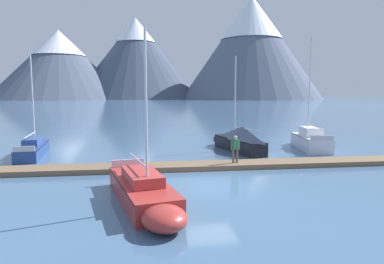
% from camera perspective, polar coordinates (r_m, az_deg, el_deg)
% --- Properties ---
extents(ground_plane, '(700.00, 700.00, 0.00)m').
position_cam_1_polar(ground_plane, '(17.19, 3.01, -8.97)').
color(ground_plane, '#426689').
extents(mountain_west_summit, '(87.08, 87.08, 44.18)m').
position_cam_1_polar(mountain_west_summit, '(241.23, -21.22, 10.58)').
color(mountain_west_summit, '#4C566B').
rests_on(mountain_west_summit, ground).
extents(mountain_central_massif, '(85.82, 85.82, 55.33)m').
position_cam_1_polar(mountain_central_massif, '(245.64, -9.32, 12.12)').
color(mountain_central_massif, '#424C60').
rests_on(mountain_central_massif, ground).
extents(mountain_shoulder_ridge, '(92.88, 92.88, 67.07)m').
position_cam_1_polar(mountain_shoulder_ridge, '(236.93, 9.83, 13.97)').
color(mountain_shoulder_ridge, slate).
rests_on(mountain_shoulder_ridge, ground).
extents(dock, '(28.86, 2.28, 0.30)m').
position_cam_1_polar(dock, '(20.97, 0.82, -5.67)').
color(dock, brown).
rests_on(dock, ground).
extents(sailboat_nearest_berth, '(2.16, 7.50, 7.39)m').
position_cam_1_polar(sailboat_nearest_berth, '(28.01, -24.79, -2.35)').
color(sailboat_nearest_berth, navy).
rests_on(sailboat_nearest_berth, ground).
extents(sailboat_second_berth, '(3.27, 7.67, 7.06)m').
position_cam_1_polar(sailboat_second_berth, '(14.42, -7.93, -9.85)').
color(sailboat_second_berth, '#B2332D').
rests_on(sailboat_second_berth, ground).
extents(sailboat_mid_dock_port, '(2.94, 7.09, 7.44)m').
position_cam_1_polar(sailboat_mid_dock_port, '(27.11, 7.72, -1.17)').
color(sailboat_mid_dock_port, black).
rests_on(sailboat_mid_dock_port, ground).
extents(sailboat_mid_dock_starboard, '(2.79, 6.34, 9.09)m').
position_cam_1_polar(sailboat_mid_dock_starboard, '(29.78, 18.95, -1.23)').
color(sailboat_mid_dock_starboard, silver).
rests_on(sailboat_mid_dock_starboard, ground).
extents(person_on_dock, '(0.58, 0.30, 1.69)m').
position_cam_1_polar(person_on_dock, '(21.10, 7.24, -2.57)').
color(person_on_dock, brown).
rests_on(person_on_dock, dock).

